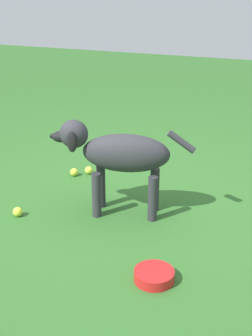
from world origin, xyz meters
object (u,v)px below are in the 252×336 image
(tennis_ball_0, at_px, (74,172))
(tennis_ball_1, at_px, (18,212))
(water_bowl, at_px, (154,276))
(dog, at_px, (118,154))
(tennis_ball_2, at_px, (89,170))

(tennis_ball_0, height_order, tennis_ball_1, same)
(tennis_ball_0, relative_size, water_bowl, 0.30)
(dog, distance_m, tennis_ball_0, 0.85)
(tennis_ball_1, distance_m, water_bowl, 1.16)
(dog, bearing_deg, water_bowl, 113.49)
(tennis_ball_0, xyz_separation_m, tennis_ball_2, (0.09, -0.09, 0.00))
(dog, distance_m, water_bowl, 0.91)
(tennis_ball_1, xyz_separation_m, tennis_ball_2, (0.85, -0.10, 0.00))
(tennis_ball_0, height_order, tennis_ball_2, same)
(water_bowl, bearing_deg, tennis_ball_2, 40.99)
(water_bowl, bearing_deg, tennis_ball_0, 45.68)
(dog, relative_size, tennis_ball_1, 14.38)
(tennis_ball_0, bearing_deg, dog, -126.29)
(dog, height_order, tennis_ball_0, dog)
(dog, height_order, tennis_ball_1, dog)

